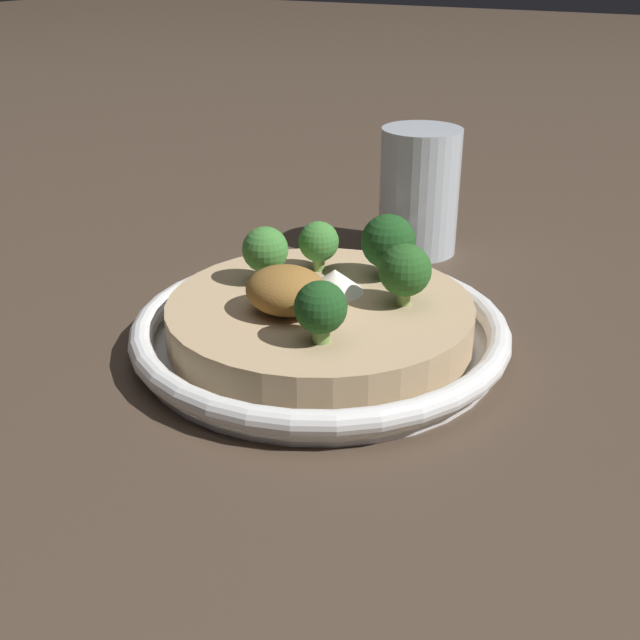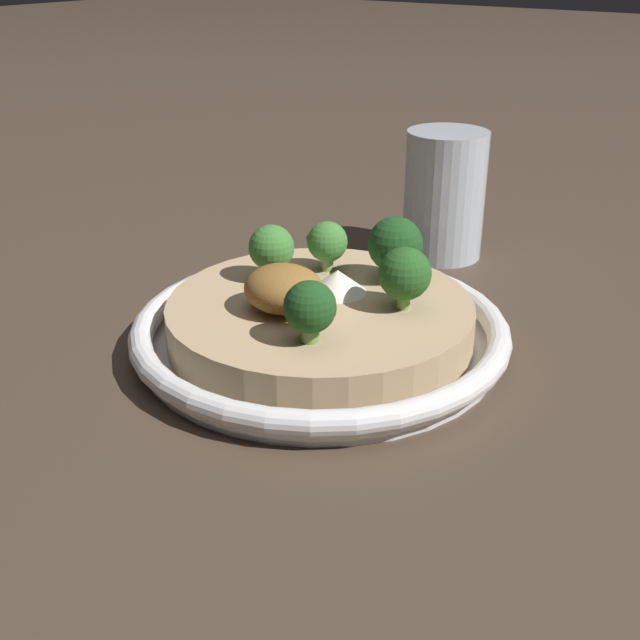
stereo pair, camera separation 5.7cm
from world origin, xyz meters
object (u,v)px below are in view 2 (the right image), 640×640
(broccoli_left, at_px, (271,249))
(broccoli_back, at_px, (327,242))
(broccoli_back_right, at_px, (395,245))
(broccoli_front, at_px, (310,308))
(risotto_bowl, at_px, (320,327))
(broccoli_right, at_px, (405,274))
(drinking_glass, at_px, (444,195))

(broccoli_left, bearing_deg, broccoli_back, 60.46)
(broccoli_back_right, distance_m, broccoli_front, 0.12)
(risotto_bowl, bearing_deg, broccoli_left, 167.28)
(broccoli_front, bearing_deg, broccoli_back, 120.45)
(broccoli_right, bearing_deg, drinking_glass, 110.64)
(broccoli_back_right, height_order, broccoli_back, broccoli_back_right)
(broccoli_back, relative_size, broccoli_left, 0.91)
(broccoli_back, xyz_separation_m, drinking_glass, (0.01, 0.17, -0.00))
(broccoli_back_right, relative_size, broccoli_front, 1.21)
(risotto_bowl, height_order, broccoli_back, broccoli_back)
(broccoli_back_right, relative_size, drinking_glass, 0.43)
(broccoli_right, bearing_deg, broccoli_front, -105.80)
(broccoli_back, distance_m, broccoli_left, 0.05)
(broccoli_back_right, xyz_separation_m, broccoli_front, (0.01, -0.12, -0.01))
(broccoli_right, distance_m, drinking_glass, 0.21)
(broccoli_right, xyz_separation_m, broccoli_back, (-0.08, 0.03, -0.00))
(broccoli_back, height_order, drinking_glass, drinking_glass)
(drinking_glass, bearing_deg, broccoli_back, -93.51)
(broccoli_right, relative_size, broccoli_back_right, 0.90)
(risotto_bowl, bearing_deg, broccoli_front, -59.85)
(broccoli_front, bearing_deg, broccoli_right, 74.20)
(drinking_glass, bearing_deg, broccoli_right, -69.36)
(broccoli_back, bearing_deg, broccoli_front, -59.55)
(broccoli_back_right, height_order, broccoli_front, broccoli_back_right)
(broccoli_back_right, height_order, broccoli_left, broccoli_back_right)
(broccoli_right, bearing_deg, broccoli_back, 162.52)
(risotto_bowl, distance_m, broccoli_back_right, 0.08)
(broccoli_left, bearing_deg, broccoli_front, -37.73)
(broccoli_back, bearing_deg, drinking_glass, 86.49)
(broccoli_right, bearing_deg, broccoli_left, -172.85)
(broccoli_front, bearing_deg, drinking_glass, 100.62)
(broccoli_back_right, height_order, drinking_glass, drinking_glass)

